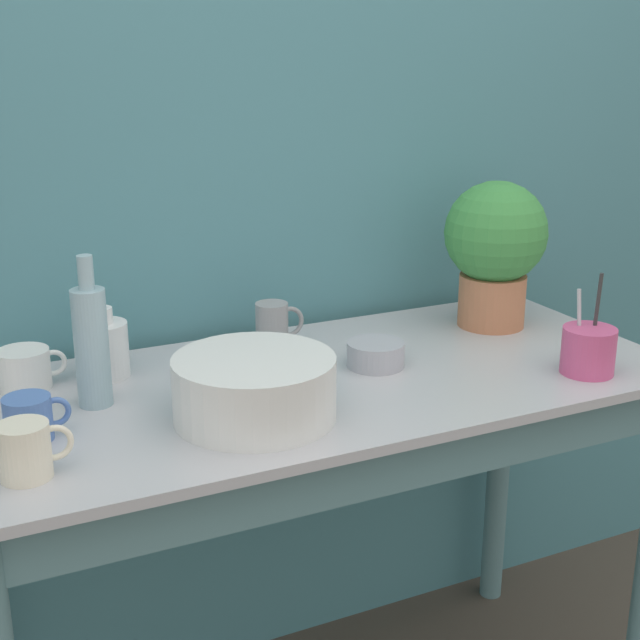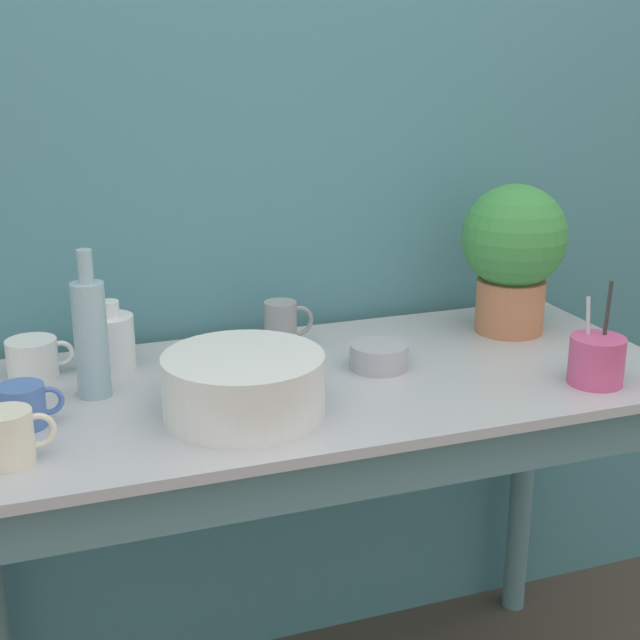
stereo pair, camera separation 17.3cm
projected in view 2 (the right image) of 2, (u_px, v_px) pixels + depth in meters
wall_back at (264, 184)px, 2.01m from camera, size 6.00×0.05×2.40m
counter_table at (324, 461)px, 1.80m from camera, size 1.44×0.65×0.87m
potted_plant at (514, 250)px, 1.99m from camera, size 0.23×0.23×0.34m
bowl_wash_large at (244, 385)px, 1.58m from camera, size 0.29×0.29×0.11m
bottle_tall at (91, 336)px, 1.65m from camera, size 0.06×0.06×0.28m
bottle_short at (111, 340)px, 1.80m from camera, size 0.10×0.10×0.14m
mug_cream at (10, 437)px, 1.40m from camera, size 0.11×0.08×0.09m
mug_blue at (23, 406)px, 1.53m from camera, size 0.11×0.08×0.08m
mug_grey at (282, 325)px, 1.92m from camera, size 0.11×0.07×0.10m
mug_white at (33, 358)px, 1.76m from camera, size 0.13×0.10×0.08m
bowl_small_steel at (379, 356)px, 1.81m from camera, size 0.12×0.12×0.05m
utensil_cup at (597, 360)px, 1.72m from camera, size 0.11×0.11×0.20m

